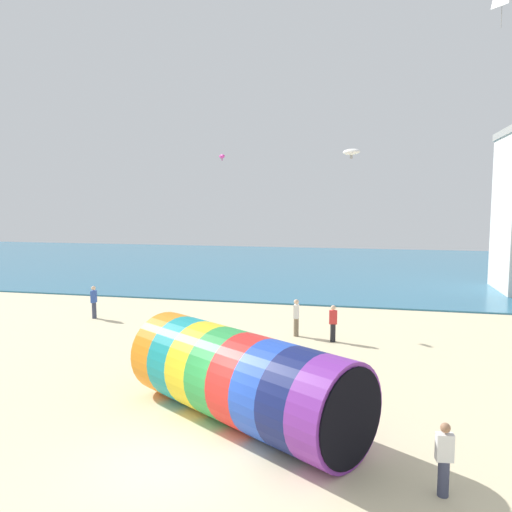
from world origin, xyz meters
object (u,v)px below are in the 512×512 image
(kite_white_parafoil, at_px, (351,152))
(bystander_far_left, at_px, (333,323))
(giant_inflatable_tube, at_px, (241,378))
(kite_magenta_parafoil, at_px, (222,156))
(bystander_near_water, at_px, (296,317))
(kite_handler, at_px, (444,459))
(bystander_mid_beach, at_px, (94,302))

(kite_white_parafoil, height_order, bystander_far_left, kite_white_parafoil)
(giant_inflatable_tube, bearing_deg, kite_magenta_parafoil, 108.67)
(kite_magenta_parafoil, relative_size, bystander_near_water, 0.40)
(kite_handler, height_order, kite_white_parafoil, kite_white_parafoil)
(kite_magenta_parafoil, height_order, bystander_near_water, kite_magenta_parafoil)
(kite_white_parafoil, bearing_deg, kite_magenta_parafoil, 162.07)
(giant_inflatable_tube, xyz_separation_m, kite_handler, (5.14, -2.55, -0.49))
(bystander_far_left, bearing_deg, bystander_near_water, 162.01)
(kite_magenta_parafoil, xyz_separation_m, bystander_near_water, (4.66, -3.52, -7.93))
(giant_inflatable_tube, xyz_separation_m, kite_white_parafoil, (2.57, 10.94, 7.39))
(giant_inflatable_tube, xyz_separation_m, bystander_near_water, (0.19, 9.70, -0.40))
(bystander_mid_beach, bearing_deg, giant_inflatable_tube, -44.41)
(bystander_mid_beach, xyz_separation_m, bystander_far_left, (13.12, -1.81, -0.07))
(giant_inflatable_tube, bearing_deg, bystander_far_left, 77.83)
(kite_white_parafoil, distance_m, kite_magenta_parafoil, 7.40)
(giant_inflatable_tube, distance_m, bystander_near_water, 9.71)
(bystander_near_water, relative_size, bystander_mid_beach, 0.99)
(kite_handler, distance_m, bystander_mid_beach, 21.15)
(kite_handler, bearing_deg, giant_inflatable_tube, 153.59)
(bystander_near_water, height_order, bystander_mid_beach, bystander_mid_beach)
(giant_inflatable_tube, xyz_separation_m, bystander_mid_beach, (-11.16, 10.93, -0.39))
(giant_inflatable_tube, height_order, bystander_far_left, giant_inflatable_tube)
(giant_inflatable_tube, xyz_separation_m, bystander_far_left, (1.97, 9.12, -0.45))
(bystander_far_left, bearing_deg, kite_handler, -74.78)
(kite_handler, xyz_separation_m, bystander_far_left, (-3.18, 11.67, 0.03))
(bystander_far_left, bearing_deg, giant_inflatable_tube, -102.17)
(kite_handler, xyz_separation_m, kite_magenta_parafoil, (-9.61, 15.77, 8.02))
(bystander_mid_beach, bearing_deg, kite_handler, -39.60)
(kite_handler, relative_size, kite_magenta_parafoil, 2.28)
(giant_inflatable_tube, relative_size, kite_magenta_parafoil, 10.86)
(kite_handler, bearing_deg, bystander_mid_beach, 140.40)
(bystander_mid_beach, relative_size, bystander_far_left, 1.06)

